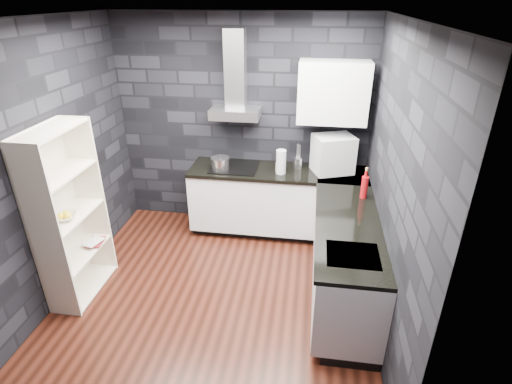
% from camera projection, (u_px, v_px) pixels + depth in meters
% --- Properties ---
extents(ground, '(3.20, 3.20, 0.00)m').
position_uv_depth(ground, '(218.00, 292.00, 4.27)').
color(ground, '#3B170F').
extents(ceiling, '(3.20, 3.20, 0.00)m').
position_uv_depth(ceiling, '(203.00, 17.00, 3.07)').
color(ceiling, white).
extents(wall_back, '(3.20, 0.05, 2.70)m').
position_uv_depth(wall_back, '(242.00, 125.00, 5.11)').
color(wall_back, black).
rests_on(wall_back, ground).
extents(wall_front, '(3.20, 0.05, 2.70)m').
position_uv_depth(wall_front, '(140.00, 295.00, 2.23)').
color(wall_front, black).
rests_on(wall_front, ground).
extents(wall_left, '(0.05, 3.20, 2.70)m').
position_uv_depth(wall_left, '(49.00, 167.00, 3.89)').
color(wall_left, black).
rests_on(wall_left, ground).
extents(wall_right, '(0.05, 3.20, 2.70)m').
position_uv_depth(wall_right, '(394.00, 188.00, 3.46)').
color(wall_right, black).
rests_on(wall_right, ground).
extents(toekick_back, '(2.18, 0.50, 0.10)m').
position_uv_depth(toekick_back, '(277.00, 227.00, 5.37)').
color(toekick_back, black).
rests_on(toekick_back, ground).
extents(toekick_right, '(0.50, 1.78, 0.10)m').
position_uv_depth(toekick_right, '(345.00, 294.00, 4.17)').
color(toekick_right, black).
rests_on(toekick_right, ground).
extents(counter_back_cab, '(2.20, 0.60, 0.76)m').
position_uv_depth(counter_back_cab, '(277.00, 200.00, 5.15)').
color(counter_back_cab, white).
rests_on(counter_back_cab, ground).
extents(counter_right_cab, '(0.60, 1.80, 0.76)m').
position_uv_depth(counter_right_cab, '(345.00, 260.00, 3.98)').
color(counter_right_cab, white).
rests_on(counter_right_cab, ground).
extents(counter_back_top, '(2.20, 0.62, 0.04)m').
position_uv_depth(counter_back_top, '(278.00, 172.00, 4.96)').
color(counter_back_top, black).
rests_on(counter_back_top, counter_back_cab).
extents(counter_right_top, '(0.62, 1.80, 0.04)m').
position_uv_depth(counter_right_top, '(348.00, 226.00, 3.80)').
color(counter_right_top, black).
rests_on(counter_right_top, counter_right_cab).
extents(counter_corner_top, '(0.62, 0.62, 0.04)m').
position_uv_depth(counter_corner_top, '(343.00, 175.00, 4.86)').
color(counter_corner_top, black).
rests_on(counter_corner_top, counter_right_cab).
extents(hood_body, '(0.60, 0.34, 0.12)m').
position_uv_depth(hood_body, '(235.00, 113.00, 4.85)').
color(hood_body, '#A2A2A6').
rests_on(hood_body, wall_back).
extents(hood_chimney, '(0.24, 0.20, 0.90)m').
position_uv_depth(hood_chimney, '(235.00, 69.00, 4.69)').
color(hood_chimney, '#A2A2A6').
rests_on(hood_chimney, hood_body).
extents(upper_cabinet, '(0.80, 0.35, 0.70)m').
position_uv_depth(upper_cabinet, '(333.00, 92.00, 4.57)').
color(upper_cabinet, silver).
rests_on(upper_cabinet, wall_back).
extents(cooktop, '(0.58, 0.50, 0.01)m').
position_uv_depth(cooktop, '(235.00, 167.00, 5.03)').
color(cooktop, black).
rests_on(cooktop, counter_back_top).
extents(sink_rim, '(0.44, 0.40, 0.01)m').
position_uv_depth(sink_rim, '(353.00, 255.00, 3.35)').
color(sink_rim, '#A2A2A6').
rests_on(sink_rim, counter_right_top).
extents(pot, '(0.27, 0.27, 0.13)m').
position_uv_depth(pot, '(220.00, 164.00, 4.94)').
color(pot, silver).
rests_on(pot, cooktop).
extents(glass_vase, '(0.16, 0.16, 0.30)m').
position_uv_depth(glass_vase, '(281.00, 162.00, 4.80)').
color(glass_vase, silver).
rests_on(glass_vase, counter_back_top).
extents(storage_jar, '(0.10, 0.10, 0.10)m').
position_uv_depth(storage_jar, '(279.00, 168.00, 4.90)').
color(storage_jar, tan).
rests_on(storage_jar, counter_back_top).
extents(utensil_crock, '(0.12, 0.12, 0.14)m').
position_uv_depth(utensil_crock, '(298.00, 163.00, 4.97)').
color(utensil_crock, silver).
rests_on(utensil_crock, counter_back_top).
extents(appliance_garage, '(0.55, 0.50, 0.46)m').
position_uv_depth(appliance_garage, '(333.00, 154.00, 4.82)').
color(appliance_garage, silver).
rests_on(appliance_garage, counter_back_top).
extents(red_bottle, '(0.07, 0.07, 0.25)m').
position_uv_depth(red_bottle, '(364.00, 187.00, 4.23)').
color(red_bottle, maroon).
rests_on(red_bottle, counter_right_top).
extents(bookshelf, '(0.46, 0.84, 1.80)m').
position_uv_depth(bookshelf, '(69.00, 216.00, 3.92)').
color(bookshelf, silver).
rests_on(bookshelf, ground).
extents(fruit_bowl, '(0.28, 0.28, 0.06)m').
position_uv_depth(fruit_bowl, '(65.00, 216.00, 3.85)').
color(fruit_bowl, silver).
rests_on(fruit_bowl, bookshelf).
extents(book_red, '(0.16, 0.04, 0.22)m').
position_uv_depth(book_red, '(86.00, 234.00, 4.24)').
color(book_red, maroon).
rests_on(book_red, bookshelf).
extents(book_second, '(0.15, 0.05, 0.20)m').
position_uv_depth(book_second, '(87.00, 233.00, 4.22)').
color(book_second, '#B2B2B2').
rests_on(book_second, bookshelf).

